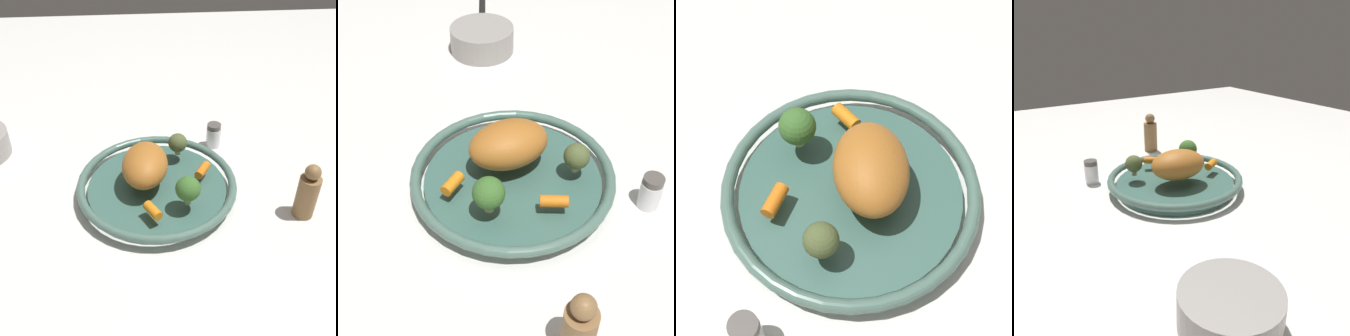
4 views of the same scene
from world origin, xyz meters
TOP-DOWN VIEW (x-y plane):
  - ground_plane at (0.00, 0.00)m, footprint 2.40×2.40m
  - serving_bowl at (0.00, 0.00)m, footprint 0.35×0.35m
  - roast_chicken_piece at (-0.02, 0.01)m, footprint 0.11×0.15m
  - baby_carrot_center at (-0.01, -0.11)m, footprint 0.04×0.05m
  - baby_carrot_back at (0.10, 0.01)m, footprint 0.04×0.05m
  - broccoli_floret_edge at (0.06, -0.08)m, footprint 0.05×0.05m
  - broccoli_floret_mid at (0.05, 0.09)m, footprint 0.04×0.04m
  - salt_shaker at (0.15, 0.17)m, footprint 0.04×0.04m
  - pepper_mill at (0.30, -0.09)m, footprint 0.04×0.04m
  - saucepan at (-0.43, 0.18)m, footprint 0.22×0.16m

SIDE VIEW (x-z plane):
  - ground_plane at x=0.00m, z-range 0.00..0.00m
  - serving_bowl at x=0.00m, z-range 0.00..0.04m
  - saucepan at x=-0.43m, z-range 0.00..0.06m
  - salt_shaker at x=0.15m, z-range 0.00..0.06m
  - baby_carrot_back at x=0.10m, z-range 0.04..0.06m
  - baby_carrot_center at x=-0.01m, z-range 0.04..0.06m
  - pepper_mill at x=0.30m, z-range -0.01..0.12m
  - broccoli_floret_mid at x=0.05m, z-range 0.04..0.10m
  - roast_chicken_piece at x=-0.02m, z-range 0.04..0.11m
  - broccoli_floret_edge at x=0.06m, z-range 0.04..0.11m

